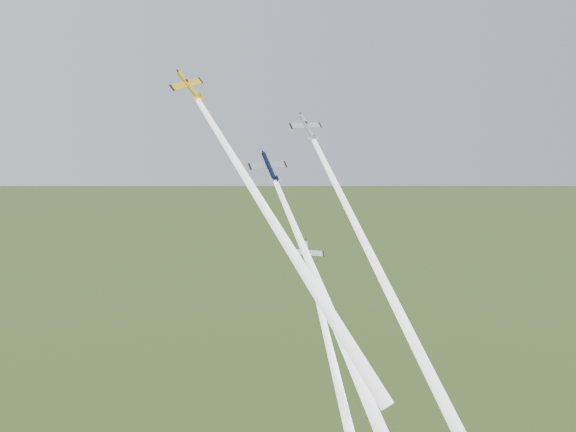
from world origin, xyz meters
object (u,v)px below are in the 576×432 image
object	(u,v)px
plane_yellow	(189,86)
plane_silver_low	(307,255)
plane_silver_right	(307,127)
plane_navy	(269,167)

from	to	relation	value
plane_yellow	plane_silver_low	bearing A→B (deg)	-57.81
plane_silver_low	plane_silver_right	bearing A→B (deg)	70.67
plane_silver_right	plane_yellow	bearing A→B (deg)	166.59
plane_navy	plane_silver_low	bearing A→B (deg)	-81.14
plane_navy	plane_silver_right	xyz separation A→B (m)	(7.90, -1.96, 7.64)
plane_yellow	plane_navy	distance (m)	22.13
plane_yellow	plane_silver_right	bearing A→B (deg)	-30.63
plane_navy	plane_silver_low	xyz separation A→B (m)	(0.93, -10.43, -15.70)
plane_silver_low	plane_navy	bearing A→B (deg)	115.24
plane_navy	plane_silver_low	size ratio (longest dim) A/B	1.24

